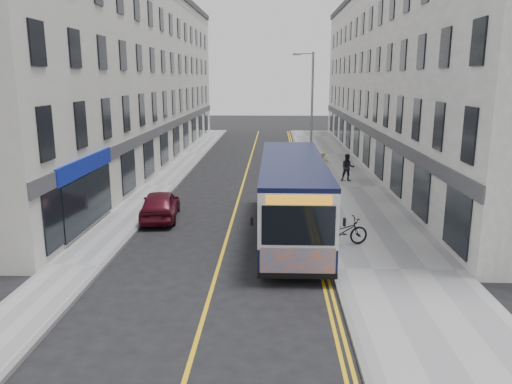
# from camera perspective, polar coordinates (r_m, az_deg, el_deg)

# --- Properties ---
(ground) EXTENTS (140.00, 140.00, 0.00)m
(ground) POSITION_cam_1_polar(r_m,az_deg,el_deg) (18.62, -4.00, -7.47)
(ground) COLOR black
(ground) RESTS_ON ground
(pavement_east) EXTENTS (4.50, 64.00, 0.12)m
(pavement_east) POSITION_cam_1_polar(r_m,az_deg,el_deg) (30.35, 10.24, 0.54)
(pavement_east) COLOR #979799
(pavement_east) RESTS_ON ground
(pavement_west) EXTENTS (2.00, 64.00, 0.12)m
(pavement_west) POSITION_cam_1_polar(r_m,az_deg,el_deg) (30.83, -10.94, 0.70)
(pavement_west) COLOR #979799
(pavement_west) RESTS_ON ground
(kerb_east) EXTENTS (0.18, 64.00, 0.13)m
(kerb_east) POSITION_cam_1_polar(r_m,az_deg,el_deg) (30.11, 6.00, 0.58)
(kerb_east) COLOR slate
(kerb_east) RESTS_ON ground
(kerb_west) EXTENTS (0.18, 64.00, 0.13)m
(kerb_west) POSITION_cam_1_polar(r_m,az_deg,el_deg) (30.62, -9.11, 0.70)
(kerb_west) COLOR slate
(kerb_west) RESTS_ON ground
(road_centre_line) EXTENTS (0.12, 64.00, 0.01)m
(road_centre_line) POSITION_cam_1_polar(r_m,az_deg,el_deg) (30.11, -1.62, 0.53)
(road_centre_line) COLOR gold
(road_centre_line) RESTS_ON ground
(road_dbl_yellow_inner) EXTENTS (0.10, 64.00, 0.01)m
(road_dbl_yellow_inner) POSITION_cam_1_polar(r_m,az_deg,el_deg) (30.10, 5.14, 0.48)
(road_dbl_yellow_inner) COLOR gold
(road_dbl_yellow_inner) RESTS_ON ground
(road_dbl_yellow_outer) EXTENTS (0.10, 64.00, 0.01)m
(road_dbl_yellow_outer) POSITION_cam_1_polar(r_m,az_deg,el_deg) (30.11, 5.52, 0.47)
(road_dbl_yellow_outer) COLOR gold
(road_dbl_yellow_outer) RESTS_ON ground
(terrace_east) EXTENTS (6.00, 46.00, 13.00)m
(terrace_east) POSITION_cam_1_polar(r_m,az_deg,el_deg) (39.52, 16.52, 12.48)
(terrace_east) COLOR white
(terrace_east) RESTS_ON ground
(terrace_west) EXTENTS (6.00, 46.00, 13.00)m
(terrace_west) POSITION_cam_1_polar(r_m,az_deg,el_deg) (39.87, -14.16, 12.61)
(terrace_west) COLOR silver
(terrace_west) RESTS_ON ground
(streetlamp) EXTENTS (1.32, 0.18, 8.00)m
(streetlamp) POSITION_cam_1_polar(r_m,az_deg,el_deg) (31.49, 6.25, 9.06)
(streetlamp) COLOR gray
(streetlamp) RESTS_ON ground
(city_bus) EXTENTS (2.59, 11.10, 3.23)m
(city_bus) POSITION_cam_1_polar(r_m,az_deg,el_deg) (20.80, 4.14, -0.20)
(city_bus) COLOR black
(city_bus) RESTS_ON ground
(bicycle) EXTENTS (2.23, 1.28, 1.11)m
(bicycle) POSITION_cam_1_polar(r_m,az_deg,el_deg) (19.62, 9.79, -4.48)
(bicycle) COLOR black
(bicycle) RESTS_ON pavement_east
(pedestrian_near) EXTENTS (0.66, 0.44, 1.79)m
(pedestrian_near) POSITION_cam_1_polar(r_m,az_deg,el_deg) (31.75, 7.65, 2.93)
(pedestrian_near) COLOR #9B7F46
(pedestrian_near) RESTS_ON pavement_east
(pedestrian_far) EXTENTS (0.85, 0.67, 1.72)m
(pedestrian_far) POSITION_cam_1_polar(r_m,az_deg,el_deg) (31.74, 10.43, 2.77)
(pedestrian_far) COLOR black
(pedestrian_far) RESTS_ON pavement_east
(car_white) EXTENTS (1.70, 3.88, 1.24)m
(car_white) POSITION_cam_1_polar(r_m,az_deg,el_deg) (38.93, 2.56, 4.30)
(car_white) COLOR silver
(car_white) RESTS_ON ground
(car_maroon) EXTENTS (2.07, 4.21, 1.38)m
(car_maroon) POSITION_cam_1_polar(r_m,az_deg,el_deg) (23.69, -10.90, -1.44)
(car_maroon) COLOR #4F0D1A
(car_maroon) RESTS_ON ground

